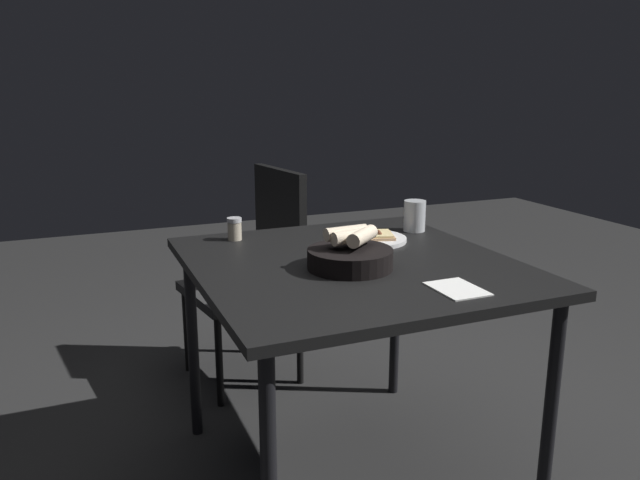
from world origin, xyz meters
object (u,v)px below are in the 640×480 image
object	(u,v)px
beer_glass	(414,217)
chair_near	(259,265)
pepper_shaker	(235,230)
dining_table	(351,281)
bread_basket	(351,255)
pizza_plate	(370,238)

from	to	relation	value
beer_glass	chair_near	bearing A→B (deg)	-142.97
pepper_shaker	chair_near	size ratio (longest dim) A/B	0.09
dining_table	bread_basket	distance (m)	0.13
beer_glass	pepper_shaker	size ratio (longest dim) A/B	1.44
pepper_shaker	chair_near	distance (m)	0.58
pepper_shaker	beer_glass	bearing A→B (deg)	79.39
bread_basket	beer_glass	world-z (taller)	bread_basket
chair_near	pepper_shaker	bearing A→B (deg)	-25.87
pizza_plate	pepper_shaker	bearing A→B (deg)	-114.65
bread_basket	beer_glass	size ratio (longest dim) A/B	2.24
beer_glass	pepper_shaker	world-z (taller)	beer_glass
dining_table	chair_near	size ratio (longest dim) A/B	1.10
pizza_plate	bread_basket	distance (m)	0.34
pepper_shaker	chair_near	xyz separation A→B (m)	(-0.46, 0.22, -0.28)
pepper_shaker	pizza_plate	bearing A→B (deg)	65.35
bread_basket	chair_near	distance (m)	0.97
beer_glass	dining_table	bearing A→B (deg)	-54.86
dining_table	beer_glass	bearing A→B (deg)	125.14
pizza_plate	bread_basket	xyz separation A→B (m)	(0.27, -0.20, 0.03)
bread_basket	pepper_shaker	xyz separation A→B (m)	(-0.47, -0.23, -0.00)
dining_table	beer_glass	size ratio (longest dim) A/B	8.94
dining_table	beer_glass	distance (m)	0.49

